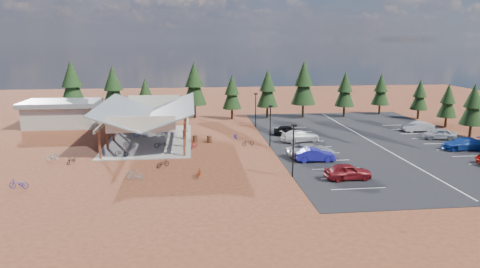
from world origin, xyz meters
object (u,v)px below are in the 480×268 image
car_0 (348,172)px  car_3 (300,136)px  car_1 (315,155)px  car_7 (463,144)px  car_8 (439,134)px  bike_2 (141,134)px  car_4 (288,130)px  bike_13 (135,175)px  car_2 (311,150)px  trash_bin_0 (195,139)px  bike_14 (235,136)px  bike_3 (135,126)px  bike_4 (161,144)px  bike_11 (199,173)px  bike_9 (52,156)px  bike_1 (129,143)px  bike_10 (19,184)px  bike_16 (248,142)px  outbuilding (62,113)px  trash_bin_1 (209,139)px  bike_15 (194,145)px  bike_0 (121,153)px  bike_7 (160,129)px  car_9 (418,127)px  bike_6 (168,132)px  bike_8 (71,160)px  lamp_post_1 (270,123)px  bike_pavilion (149,112)px  lamp_post_2 (256,108)px

car_0 → car_3: bearing=0.3°
car_1 → car_7: (18.95, 2.83, 0.02)m
car_8 → bike_2: bearing=-86.1°
bike_2 → car_3: car_3 is taller
car_3 → car_4: 3.86m
bike_13 → car_2: (18.59, 5.86, 0.28)m
trash_bin_0 → bike_14: (5.33, 1.06, -0.04)m
bike_3 → car_4: 22.21m
car_3 → bike_3: bearing=54.7°
bike_4 → bike_11: bike_4 is taller
bike_9 → car_2: car_2 is taller
bike_1 → bike_9: bearing=139.7°
bike_10 → car_2: bearing=110.8°
bike_10 → bike_16: size_ratio=1.07×
car_3 → outbuilding: bearing=55.8°
trash_bin_1 → bike_3: 13.69m
bike_3 → bike_15: bike_3 is taller
bike_0 → bike_7: bike_7 is taller
trash_bin_0 → bike_2: (-7.19, 3.19, 0.13)m
bike_1 → bike_16: bearing=-71.6°
car_7 → car_9: 10.43m
bike_16 → car_8: car_8 is taller
car_4 → car_1: bearing=-173.7°
bike_6 → bike_3: bearing=39.5°
bike_4 → bike_8: 10.50m
bike_3 → car_8: 41.98m
lamp_post_1 → bike_11: bearing=-128.8°
bike_6 → car_9: bearing=-102.8°
bike_pavilion → bike_6: bike_pavilion is taller
bike_0 → bike_6: 11.40m
car_3 → car_7: size_ratio=1.01×
bike_15 → bike_3: bearing=-25.6°
bike_14 → bike_3: bearing=147.3°
car_3 → car_0: bearing=170.9°
bike_1 → bike_13: (2.15, -12.29, -0.10)m
bike_8 → bike_15: bearing=39.5°
outbuilding → bike_7: 16.34m
bike_15 → car_7: bearing=-159.0°
bike_pavilion → bike_9: bearing=-139.4°
lamp_post_2 → bike_3: lamp_post_2 is taller
bike_0 → bike_15: (8.12, 2.82, -0.06)m
trash_bin_0 → bike_10: bearing=-134.6°
bike_pavilion → trash_bin_0: bike_pavilion is taller
bike_3 → car_3: car_3 is taller
bike_9 → car_0: car_0 is taller
bike_0 → bike_4: bearing=-39.5°
bike_10 → bike_15: (15.51, 12.50, 0.00)m
bike_7 → bike_11: 21.32m
bike_13 → car_2: size_ratio=0.31×
bike_11 → car_7: car_7 is taller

